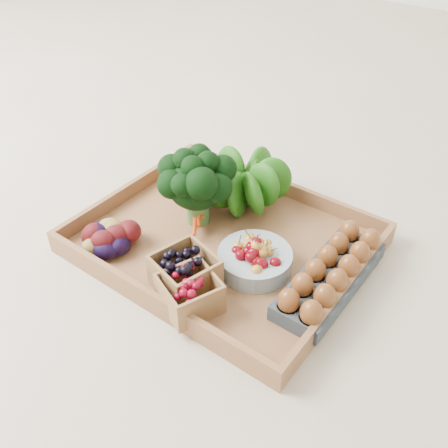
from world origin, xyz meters
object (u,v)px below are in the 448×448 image
Objects in this scene: broccoli at (197,197)px; cherry_bowl at (255,260)px; egg_carton at (330,280)px; tray at (224,244)px.

cherry_bowl is (0.18, -0.05, -0.04)m from broccoli.
broccoli is 0.58× the size of egg_carton.
egg_carton reaches higher than tray.
tray is 0.23m from egg_carton.
tray is 0.11m from broccoli.
tray is 1.99× the size of egg_carton.
broccoli is 1.12× the size of cherry_bowl.
tray is 0.10m from cherry_bowl.
broccoli is 0.19m from cherry_bowl.
egg_carton is at bearing 17.01° from cherry_bowl.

